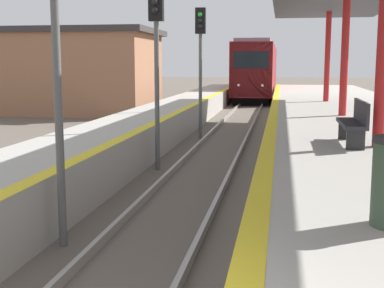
% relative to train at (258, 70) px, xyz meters
% --- Properties ---
extents(train, '(2.67, 22.06, 4.27)m').
position_rel_train_xyz_m(train, '(0.00, 0.00, 0.00)').
color(train, black).
rests_on(train, ground).
extents(signal_near, '(0.36, 0.31, 4.64)m').
position_rel_train_xyz_m(signal_near, '(-1.28, -37.04, 1.06)').
color(signal_near, '#595959').
rests_on(signal_near, ground).
extents(signal_mid, '(0.36, 0.31, 4.64)m').
position_rel_train_xyz_m(signal_mid, '(-1.20, -31.15, 1.06)').
color(signal_mid, '#595959').
rests_on(signal_mid, ground).
extents(signal_far, '(0.36, 0.31, 4.64)m').
position_rel_train_xyz_m(signal_far, '(-0.98, -25.25, 1.06)').
color(signal_far, '#595959').
rests_on(signal_far, ground).
extents(bench, '(0.44, 1.87, 0.92)m').
position_rel_train_xyz_m(bench, '(3.42, -32.82, -0.65)').
color(bench, '#28282D').
rests_on(bench, platform_right).
extents(station_building, '(13.05, 6.18, 4.52)m').
position_rel_train_xyz_m(station_building, '(-11.26, -16.37, 0.10)').
color(station_building, '#9E6B4C').
rests_on(station_building, ground).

